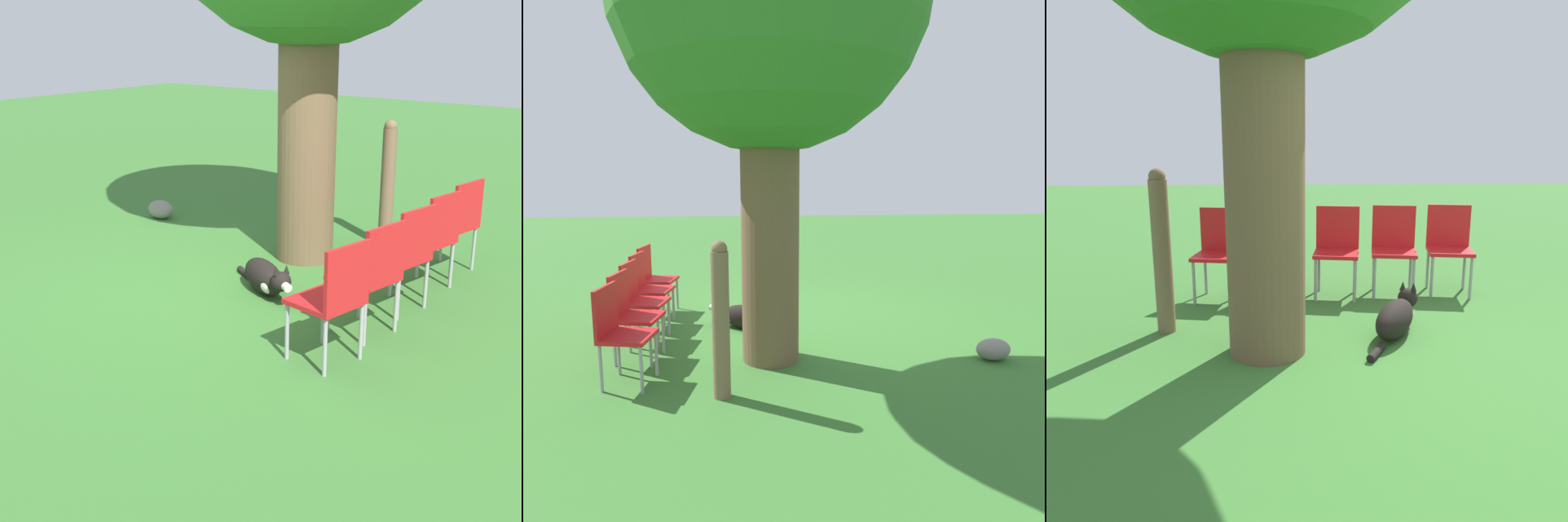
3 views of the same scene
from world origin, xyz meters
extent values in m
plane|color=#38702D|center=(0.00, 0.00, 0.00)|extent=(30.00, 30.00, 0.00)
cylinder|color=brown|center=(0.23, 1.05, 1.35)|extent=(0.57, 0.57, 2.70)
ellipsoid|color=black|center=(0.47, 0.03, 0.15)|extent=(0.68, 0.53, 0.29)
ellipsoid|color=silver|center=(0.63, -0.06, 0.13)|extent=(0.30, 0.29, 0.17)
sphere|color=black|center=(0.79, -0.15, 0.22)|extent=(0.23, 0.23, 0.17)
cylinder|color=silver|center=(0.88, -0.20, 0.21)|extent=(0.10, 0.10, 0.07)
cone|color=black|center=(0.82, -0.11, 0.32)|extent=(0.06, 0.06, 0.08)
cone|color=black|center=(0.77, -0.19, 0.32)|extent=(0.06, 0.06, 0.08)
cylinder|color=black|center=(0.10, 0.24, 0.03)|extent=(0.28, 0.20, 0.06)
cylinder|color=brown|center=(0.69, 1.89, 0.62)|extent=(0.15, 0.15, 1.25)
sphere|color=brown|center=(0.69, 1.89, 1.27)|extent=(0.13, 0.13, 0.13)
cube|color=red|center=(1.62, -0.78, 0.44)|extent=(0.49, 0.50, 0.04)
cube|color=red|center=(1.81, -0.82, 0.68)|extent=(0.11, 0.44, 0.43)
cylinder|color=#99999E|center=(1.41, -0.94, 0.21)|extent=(0.03, 0.03, 0.43)
cylinder|color=#99999E|center=(1.47, -0.57, 0.21)|extent=(0.03, 0.03, 0.43)
cylinder|color=#99999E|center=(1.76, -1.00, 0.21)|extent=(0.03, 0.03, 0.43)
cylinder|color=#99999E|center=(1.83, -0.63, 0.21)|extent=(0.03, 0.03, 0.43)
cube|color=red|center=(1.59, -0.20, 0.44)|extent=(0.49, 0.50, 0.04)
cube|color=red|center=(1.78, -0.23, 0.68)|extent=(0.11, 0.44, 0.43)
cylinder|color=#99999E|center=(1.38, -0.36, 0.21)|extent=(0.03, 0.03, 0.43)
cylinder|color=#99999E|center=(1.45, 0.02, 0.21)|extent=(0.03, 0.03, 0.43)
cylinder|color=#99999E|center=(1.74, -0.42, 0.21)|extent=(0.03, 0.03, 0.43)
cylinder|color=#99999E|center=(1.80, -0.04, 0.21)|extent=(0.03, 0.03, 0.43)
cube|color=red|center=(1.57, 0.39, 0.44)|extent=(0.49, 0.50, 0.04)
cube|color=red|center=(1.76, 0.35, 0.68)|extent=(0.11, 0.44, 0.43)
cylinder|color=#99999E|center=(1.36, 0.23, 0.21)|extent=(0.03, 0.03, 0.43)
cylinder|color=#99999E|center=(1.42, 0.60, 0.21)|extent=(0.03, 0.03, 0.43)
cylinder|color=#99999E|center=(1.71, 0.17, 0.21)|extent=(0.03, 0.03, 0.43)
cylinder|color=#99999E|center=(1.78, 0.54, 0.21)|extent=(0.03, 0.03, 0.43)
cube|color=red|center=(1.54, 0.97, 0.44)|extent=(0.49, 0.50, 0.04)
cube|color=red|center=(1.74, 0.94, 0.68)|extent=(0.11, 0.44, 0.43)
cylinder|color=#99999E|center=(1.34, 0.81, 0.21)|extent=(0.03, 0.03, 0.43)
cylinder|color=#99999E|center=(1.40, 1.19, 0.21)|extent=(0.03, 0.03, 0.43)
cylinder|color=#99999E|center=(1.69, 0.75, 0.21)|extent=(0.03, 0.03, 0.43)
cylinder|color=#99999E|center=(1.75, 1.13, 0.21)|extent=(0.03, 0.03, 0.43)
cube|color=red|center=(1.52, 1.55, 0.44)|extent=(0.49, 0.50, 0.04)
cube|color=red|center=(1.71, 1.52, 0.68)|extent=(0.11, 0.44, 0.43)
cylinder|color=#99999E|center=(1.31, 1.40, 0.21)|extent=(0.03, 0.03, 0.43)
cylinder|color=#99999E|center=(1.38, 1.77, 0.21)|extent=(0.03, 0.03, 0.43)
cylinder|color=#99999E|center=(1.67, 1.34, 0.21)|extent=(0.03, 0.03, 0.43)
cylinder|color=#99999E|center=(1.73, 1.71, 0.21)|extent=(0.03, 0.03, 0.43)
camera|label=1|loc=(4.09, -4.81, 2.33)|focal=50.00mm
camera|label=2|loc=(0.50, 5.95, 1.90)|focal=35.00mm
camera|label=3|loc=(-3.35, 0.95, 1.55)|focal=35.00mm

